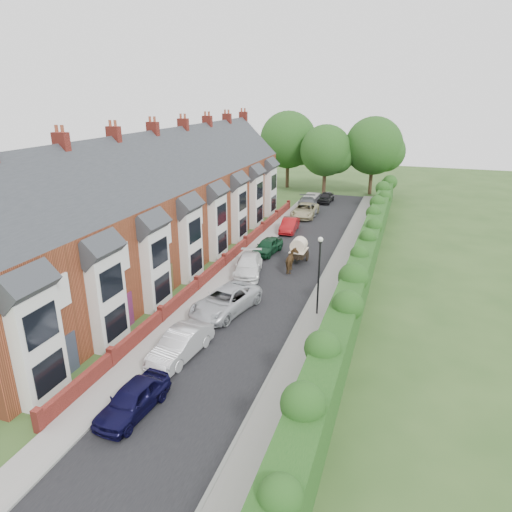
{
  "coord_description": "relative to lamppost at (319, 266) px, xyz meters",
  "views": [
    {
      "loc": [
        8.02,
        -21.62,
        13.24
      ],
      "look_at": [
        -1.79,
        7.39,
        2.2
      ],
      "focal_mm": 32.0,
      "sensor_mm": 36.0,
      "label": 1
    }
  ],
  "objects": [
    {
      "name": "car_white",
      "position": [
        -6.4,
        5.1,
        -2.6
      ],
      "size": [
        2.97,
        5.11,
        1.39
      ],
      "primitive_type": "imported",
      "rotation": [
        0.0,
        0.0,
        0.23
      ],
      "color": "white",
      "rests_on": "ground"
    },
    {
      "name": "garden_wall_row",
      "position": [
        -8.75,
        6.0,
        -2.84
      ],
      "size": [
        0.35,
        40.35,
        1.1
      ],
      "color": "maroon",
      "rests_on": "ground"
    },
    {
      "name": "lamppost",
      "position": [
        0.0,
        0.0,
        0.0
      ],
      "size": [
        0.32,
        0.32,
        5.16
      ],
      "color": "black",
      "rests_on": "ground"
    },
    {
      "name": "road",
      "position": [
        -3.9,
        7.0,
        -3.29
      ],
      "size": [
        6.0,
        58.0,
        0.02
      ],
      "primitive_type": "cube",
      "color": "black",
      "rests_on": "ground"
    },
    {
      "name": "terrace_row",
      "position": [
        -14.27,
        5.98,
        1.18
      ],
      "size": [
        9.05,
        40.5,
        11.5
      ],
      "color": "#9C4527",
      "rests_on": "ground"
    },
    {
      "name": "car_silver_b",
      "position": [
        -5.61,
        -1.41,
        -2.53
      ],
      "size": [
        3.72,
        5.95,
        1.53
      ],
      "primitive_type": "imported",
      "rotation": [
        0.0,
        0.0,
        -0.23
      ],
      "color": "silver",
      "rests_on": "ground"
    },
    {
      "name": "car_navy",
      "position": [
        -5.73,
        -11.72,
        -2.61
      ],
      "size": [
        1.96,
        4.15,
        1.37
      ],
      "primitive_type": "imported",
      "rotation": [
        0.0,
        0.0,
        -0.09
      ],
      "color": "black",
      "rests_on": "ground"
    },
    {
      "name": "car_beige",
      "position": [
        -6.14,
        23.32,
        -2.56
      ],
      "size": [
        2.51,
        5.34,
        1.48
      ],
      "primitive_type": "imported",
      "rotation": [
        0.0,
        0.0,
        0.01
      ],
      "color": "tan",
      "rests_on": "ground"
    },
    {
      "name": "car_red",
      "position": [
        -6.3,
        17.13,
        -2.62
      ],
      "size": [
        1.71,
        4.18,
        1.35
      ],
      "primitive_type": "imported",
      "rotation": [
        0.0,
        0.0,
        0.07
      ],
      "color": "maroon",
      "rests_on": "ground"
    },
    {
      "name": "horse_cart",
      "position": [
        -3.35,
        8.85,
        -2.09
      ],
      "size": [
        1.32,
        2.92,
        2.11
      ],
      "color": "black",
      "rests_on": "ground"
    },
    {
      "name": "kerb_house_side",
      "position": [
        -6.95,
        7.0,
        -3.23
      ],
      "size": [
        0.18,
        58.0,
        0.13
      ],
      "primitive_type": "cube",
      "color": "gray",
      "rests_on": "ground"
    },
    {
      "name": "ground",
      "position": [
        -3.4,
        -4.0,
        -3.3
      ],
      "size": [
        140.0,
        140.0,
        0.0
      ],
      "primitive_type": "plane",
      "color": "#2D4C1E",
      "rests_on": "ground"
    },
    {
      "name": "car_grey",
      "position": [
        -6.36,
        25.4,
        -2.49
      ],
      "size": [
        3.38,
        5.89,
        1.61
      ],
      "primitive_type": "imported",
      "rotation": [
        0.0,
        0.0,
        0.21
      ],
      "color": "#585B60",
      "rests_on": "ground"
    },
    {
      "name": "tree_far_left",
      "position": [
        -6.05,
        36.08,
        2.41
      ],
      "size": [
        7.14,
        6.8,
        9.29
      ],
      "color": "#332316",
      "rests_on": "ground"
    },
    {
      "name": "tree_far_right",
      "position": [
        -0.01,
        38.08,
        3.02
      ],
      "size": [
        7.98,
        7.6,
        10.31
      ],
      "color": "#332316",
      "rests_on": "ground"
    },
    {
      "name": "car_silver_a",
      "position": [
        -5.86,
        -7.01,
        -2.56
      ],
      "size": [
        2.04,
        4.61,
        1.47
      ],
      "primitive_type": "imported",
      "rotation": [
        0.0,
        0.0,
        -0.11
      ],
      "color": "#B8B7BC",
      "rests_on": "ground"
    },
    {
      "name": "car_green",
      "position": [
        -6.4,
        10.12,
        -2.62
      ],
      "size": [
        2.08,
        4.13,
        1.35
      ],
      "primitive_type": "imported",
      "rotation": [
        0.0,
        0.0,
        -0.13
      ],
      "color": "#113921",
      "rests_on": "ground"
    },
    {
      "name": "tree_far_back",
      "position": [
        -11.99,
        39.08,
        3.32
      ],
      "size": [
        8.4,
        8.0,
        10.82
      ],
      "color": "#332316",
      "rests_on": "ground"
    },
    {
      "name": "pavement_hedge_side",
      "position": [
        0.2,
        7.0,
        -3.24
      ],
      "size": [
        2.2,
        58.0,
        0.12
      ],
      "primitive_type": "cube",
      "color": "#999590",
      "rests_on": "ground"
    },
    {
      "name": "car_black",
      "position": [
        -5.18,
        31.0,
        -2.64
      ],
      "size": [
        1.76,
        3.95,
        1.32
      ],
      "primitive_type": "imported",
      "rotation": [
        0.0,
        0.0,
        -0.05
      ],
      "color": "black",
      "rests_on": "ground"
    },
    {
      "name": "hedge",
      "position": [
        2.0,
        7.0,
        -1.7
      ],
      "size": [
        2.1,
        58.0,
        2.85
      ],
      "color": "#133D13",
      "rests_on": "ground"
    },
    {
      "name": "kerb_hedge_side",
      "position": [
        -0.85,
        7.0,
        -3.23
      ],
      "size": [
        0.18,
        58.0,
        0.13
      ],
      "primitive_type": "cube",
      "color": "gray",
      "rests_on": "ground"
    },
    {
      "name": "horse",
      "position": [
        -3.35,
        6.66,
        -2.44
      ],
      "size": [
        1.26,
        2.16,
        1.71
      ],
      "primitive_type": "imported",
      "rotation": [
        0.0,
        0.0,
        3.31
      ],
      "color": "#543A1E",
      "rests_on": "ground"
    },
    {
      "name": "pavement_house_side",
      "position": [
        -7.75,
        7.0,
        -3.24
      ],
      "size": [
        1.7,
        58.0,
        0.12
      ],
      "primitive_type": "cube",
      "color": "#999590",
      "rests_on": "ground"
    }
  ]
}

